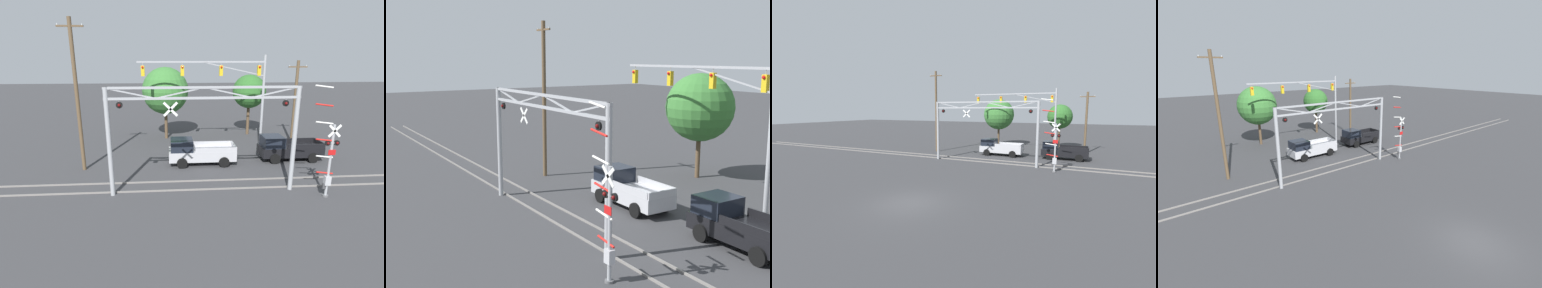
% 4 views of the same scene
% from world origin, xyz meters
% --- Properties ---
extents(rail_track_near, '(80.00, 0.08, 0.10)m').
position_xyz_m(rail_track_near, '(0.00, 13.61, 0.05)').
color(rail_track_near, gray).
rests_on(rail_track_near, ground_plane).
extents(rail_track_far, '(80.00, 0.08, 0.10)m').
position_xyz_m(rail_track_far, '(0.00, 15.04, 0.05)').
color(rail_track_far, gray).
rests_on(rail_track_far, ground_plane).
extents(crossing_gantry, '(11.59, 0.30, 6.66)m').
position_xyz_m(crossing_gantry, '(-0.01, 13.32, 4.34)').
color(crossing_gantry, '#9EA0A5').
rests_on(crossing_gantry, ground_plane).
extents(crossing_signal_mast, '(1.85, 0.35, 6.81)m').
position_xyz_m(crossing_signal_mast, '(7.34, 12.12, 2.38)').
color(crossing_signal_mast, '#9EA0A5').
rests_on(crossing_signal_mast, ground_plane).
extents(traffic_signal_span, '(11.32, 0.39, 8.50)m').
position_xyz_m(traffic_signal_span, '(3.57, 22.62, 5.97)').
color(traffic_signal_span, '#9EA0A5').
rests_on(traffic_signal_span, ground_plane).
extents(pickup_truck_lead, '(5.27, 2.26, 2.05)m').
position_xyz_m(pickup_truck_lead, '(0.15, 18.69, 0.98)').
color(pickup_truck_lead, '#B7B7BC').
rests_on(pickup_truck_lead, ground_plane).
extents(pickup_truck_following, '(5.09, 2.26, 2.05)m').
position_xyz_m(pickup_truck_following, '(7.61, 19.15, 0.98)').
color(pickup_truck_following, black).
rests_on(pickup_truck_following, ground_plane).
extents(utility_pole_left, '(1.80, 0.28, 10.89)m').
position_xyz_m(utility_pole_left, '(-8.61, 18.01, 5.60)').
color(utility_pole_left, brown).
rests_on(utility_pole_left, ground_plane).
extents(background_tree_beyond_span, '(4.74, 4.74, 7.38)m').
position_xyz_m(background_tree_beyond_span, '(-2.40, 26.93, 5.00)').
color(background_tree_beyond_span, brown).
rests_on(background_tree_beyond_span, ground_plane).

